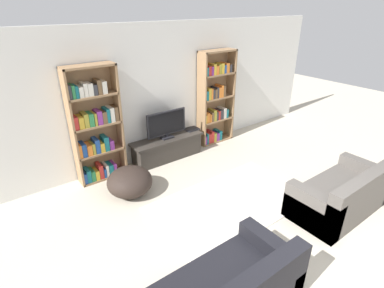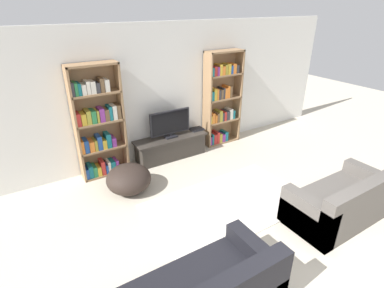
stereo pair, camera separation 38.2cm
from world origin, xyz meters
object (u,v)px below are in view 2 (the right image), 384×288
laptop (197,129)px  television (170,123)px  bookshelf_right (221,100)px  tv_stand (171,147)px  bookshelf_left (98,124)px  couch_right_sofa (342,203)px  beanbag_ottoman (129,179)px

laptop → television: bearing=-175.4°
bookshelf_right → tv_stand: 1.51m
bookshelf_right → tv_stand: bookshelf_right is taller
tv_stand → laptop: bearing=4.3°
tv_stand → bookshelf_left: bearing=175.6°
bookshelf_left → tv_stand: bookshelf_left is taller
television → tv_stand: bearing=90.0°
couch_right_sofa → laptop: bearing=100.0°
television → laptop: 0.72m
bookshelf_left → television: 1.38m
bookshelf_left → tv_stand: bearing=-4.4°
couch_right_sofa → television: bearing=111.8°
bookshelf_left → bookshelf_right: (2.66, 0.00, 0.01)m
tv_stand → beanbag_ottoman: beanbag_ottoman is taller
television → bookshelf_right: bearing=4.8°
bookshelf_left → bookshelf_right: bearing=0.0°
bookshelf_left → television: bookshelf_left is taller
tv_stand → couch_right_sofa: couch_right_sofa is taller
bookshelf_right → bookshelf_left: bearing=-180.0°
tv_stand → television: (0.00, -0.00, 0.52)m
tv_stand → couch_right_sofa: bearing=-68.3°
bookshelf_left → tv_stand: size_ratio=1.35×
bookshelf_right → couch_right_sofa: size_ratio=1.25×
beanbag_ottoman → television: bearing=31.0°
tv_stand → television: size_ratio=1.75×
bookshelf_left → television: size_ratio=2.37×
bookshelf_right → television: bearing=-175.2°
bookshelf_left → laptop: size_ratio=7.19×
bookshelf_right → beanbag_ottoman: size_ratio=2.72×
bookshelf_left → tv_stand: (1.36, -0.10, -0.74)m
television → laptop: (0.66, 0.05, -0.29)m
bookshelf_left → television: bearing=-4.5°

